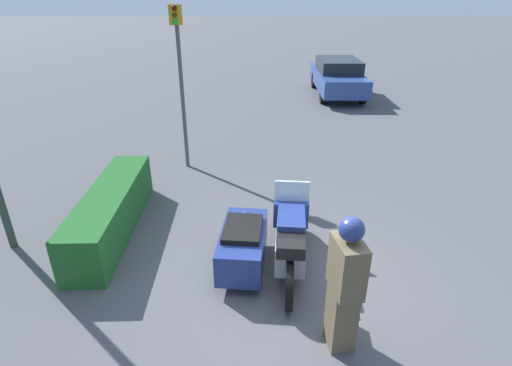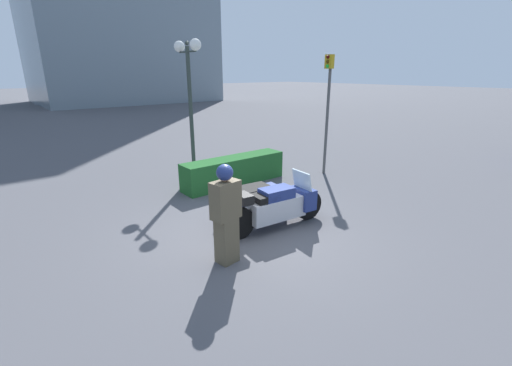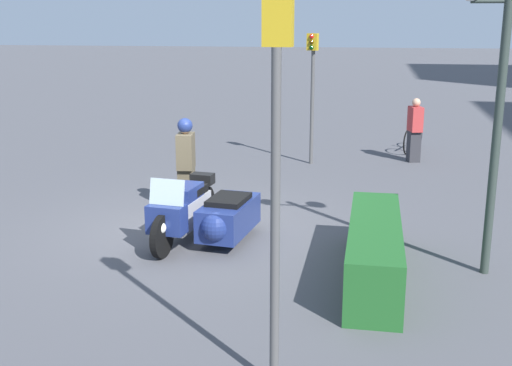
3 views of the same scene
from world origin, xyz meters
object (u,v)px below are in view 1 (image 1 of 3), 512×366
Objects in this scene: police_motorcycle at (265,237)px; hedge_bush_curbside at (112,211)px; officer_rider at (345,282)px; traffic_light_near at (180,67)px; parked_car_background at (338,76)px.

police_motorcycle is 2.84m from hedge_bush_curbside.
police_motorcycle is at bearing 108.80° from officer_rider.
police_motorcycle is 4.69m from traffic_light_near.
hedge_bush_curbside is at bearing 75.33° from police_motorcycle.
hedge_bush_curbside is 0.68× the size of parked_car_background.
parked_car_background is (13.09, -2.73, -0.15)m from officer_rider.
traffic_light_near reaches higher than hedge_bush_curbside.
officer_rider is at bearing 170.63° from parked_car_background.
parked_car_background is at bearing -30.71° from hedge_bush_curbside.
parked_car_background reaches higher than police_motorcycle.
hedge_bush_curbside is (1.03, 2.65, -0.07)m from police_motorcycle.
police_motorcycle is at bearing 165.24° from parked_car_background.
officer_rider is 0.48× the size of traffic_light_near.
police_motorcycle is at bearing 25.97° from traffic_light_near.
officer_rider is 4.40m from hedge_bush_curbside.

